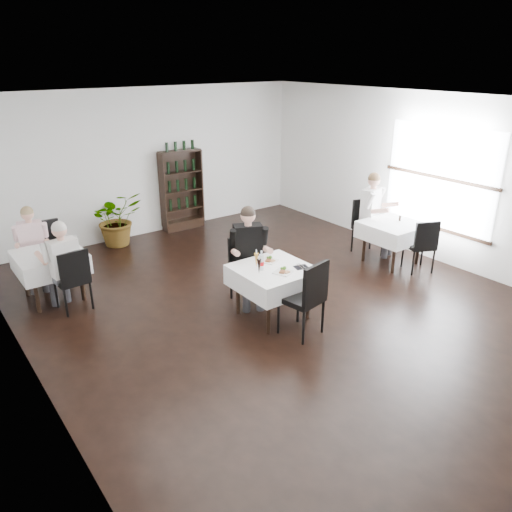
{
  "coord_description": "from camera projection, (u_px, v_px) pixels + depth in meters",
  "views": [
    {
      "loc": [
        -4.37,
        -5.07,
        3.58
      ],
      "look_at": [
        -0.46,
        0.2,
        0.92
      ],
      "focal_mm": 35.0,
      "sensor_mm": 36.0,
      "label": 1
    }
  ],
  "objects": [
    {
      "name": "diner_left_far",
      "position": [
        32.0,
        242.0,
        8.0
      ],
      "size": [
        0.56,
        0.58,
        1.36
      ],
      "color": "#3F4047",
      "rests_on": "ground"
    },
    {
      "name": "napkin_cutlery",
      "position": [
        301.0,
        267.0,
        7.09
      ],
      "size": [
        0.22,
        0.21,
        0.02
      ],
      "color": "black",
      "rests_on": "main_table"
    },
    {
      "name": "main_chair_far",
      "position": [
        246.0,
        264.0,
        7.69
      ],
      "size": [
        0.48,
        0.48,
        1.01
      ],
      "color": "black",
      "rests_on": "ground"
    },
    {
      "name": "potted_tree",
      "position": [
        117.0,
        219.0,
        9.93
      ],
      "size": [
        0.99,
        0.86,
        1.09
      ],
      "primitive_type": "imported",
      "rotation": [
        0.0,
        0.0,
        0.01
      ],
      "color": "#1F511C",
      "rests_on": "ground"
    },
    {
      "name": "left_table",
      "position": [
        50.0,
        262.0,
        7.67
      ],
      "size": [
        0.98,
        0.98,
        0.77
      ],
      "color": "black",
      "rests_on": "ground"
    },
    {
      "name": "plate_far",
      "position": [
        269.0,
        260.0,
        7.29
      ],
      "size": [
        0.29,
        0.29,
        0.07
      ],
      "color": "white",
      "rests_on": "main_table"
    },
    {
      "name": "diner_main",
      "position": [
        249.0,
        249.0,
        7.44
      ],
      "size": [
        0.68,
        0.72,
        1.53
      ],
      "color": "#3F4047",
      "rests_on": "ground"
    },
    {
      "name": "main_chair_near",
      "position": [
        307.0,
        294.0,
        6.63
      ],
      "size": [
        0.58,
        0.58,
        1.09
      ],
      "color": "black",
      "rests_on": "ground"
    },
    {
      "name": "coke_bottle",
      "position": [
        261.0,
        262.0,
        6.97
      ],
      "size": [
        0.07,
        0.07,
        0.29
      ],
      "color": "silver",
      "rests_on": "main_table"
    },
    {
      "name": "diner_left_near",
      "position": [
        62.0,
        259.0,
        7.23
      ],
      "size": [
        0.56,
        0.58,
        1.42
      ],
      "color": "#3F4047",
      "rests_on": "ground"
    },
    {
      "name": "pilsner_dark",
      "position": [
        259.0,
        266.0,
        6.84
      ],
      "size": [
        0.06,
        0.06,
        0.27
      ],
      "color": "black",
      "rests_on": "main_table"
    },
    {
      "name": "left_chair_near",
      "position": [
        73.0,
        276.0,
        7.32
      ],
      "size": [
        0.47,
        0.48,
        0.98
      ],
      "color": "black",
      "rests_on": "ground"
    },
    {
      "name": "room_shell",
      "position": [
        291.0,
        215.0,
        6.97
      ],
      "size": [
        9.0,
        9.0,
        9.0
      ],
      "color": "black",
      "rests_on": "ground"
    },
    {
      "name": "left_chair_far",
      "position": [
        48.0,
        249.0,
        8.22
      ],
      "size": [
        0.52,
        0.52,
        1.06
      ],
      "color": "black",
      "rests_on": "ground"
    },
    {
      "name": "wine_shelf",
      "position": [
        182.0,
        191.0,
        10.76
      ],
      "size": [
        0.9,
        0.28,
        1.75
      ],
      "color": "black",
      "rests_on": "ground"
    },
    {
      "name": "main_table",
      "position": [
        273.0,
        277.0,
        7.13
      ],
      "size": [
        1.03,
        1.03,
        0.77
      ],
      "color": "black",
      "rests_on": "ground"
    },
    {
      "name": "pilsner_lager",
      "position": [
        256.0,
        260.0,
        7.04
      ],
      "size": [
        0.06,
        0.06,
        0.27
      ],
      "color": "#C08B31",
      "rests_on": "main_table"
    },
    {
      "name": "plate_near",
      "position": [
        283.0,
        272.0,
        6.91
      ],
      "size": [
        0.3,
        0.3,
        0.07
      ],
      "color": "white",
      "rests_on": "main_table"
    },
    {
      "name": "right_chair_near",
      "position": [
        422.0,
        243.0,
        8.64
      ],
      "size": [
        0.59,
        0.59,
        0.97
      ],
      "color": "black",
      "rests_on": "ground"
    },
    {
      "name": "window_right",
      "position": [
        440.0,
        180.0,
        8.89
      ],
      "size": [
        0.06,
        2.3,
        1.85
      ],
      "color": "white",
      "rests_on": "room_shell"
    },
    {
      "name": "right_table",
      "position": [
        393.0,
        231.0,
        9.02
      ],
      "size": [
        0.98,
        0.98,
        0.77
      ],
      "color": "black",
      "rests_on": "ground"
    },
    {
      "name": "right_chair_far",
      "position": [
        366.0,
        223.0,
        9.51
      ],
      "size": [
        0.59,
        0.59,
        1.04
      ],
      "color": "black",
      "rests_on": "ground"
    },
    {
      "name": "diner_right_far",
      "position": [
        375.0,
        208.0,
        9.36
      ],
      "size": [
        0.66,
        0.71,
        1.57
      ],
      "color": "#3F4047",
      "rests_on": "ground"
    },
    {
      "name": "pepper_mill",
      "position": [
        400.0,
        218.0,
        9.05
      ],
      "size": [
        0.04,
        0.04,
        0.1
      ],
      "primitive_type": "cylinder",
      "rotation": [
        0.0,
        0.0,
        0.07
      ],
      "color": "black",
      "rests_on": "right_table"
    }
  ]
}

